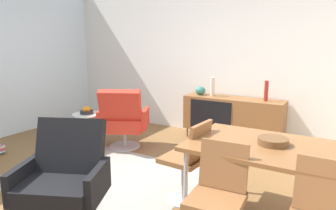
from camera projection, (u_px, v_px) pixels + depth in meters
The scene contains 15 objects.
ground_plane at pixel (133, 194), 3.34m from camera, with size 8.32×8.32×0.00m, color brown.
wall_back at pixel (224, 54), 5.24m from camera, with size 6.80×0.12×2.80m, color white.
sideboard at pixel (233, 115), 5.03m from camera, with size 1.60×0.45×0.72m.
vase_cobalt at pixel (213, 87), 5.13m from camera, with size 0.08×0.08×0.31m.
vase_sculptural_dark at pixel (200, 91), 5.25m from camera, with size 0.17×0.17×0.14m.
vase_ceramic_small at pixel (266, 91), 4.69m from camera, with size 0.06×0.06×0.31m.
dining_table at pixel (283, 153), 2.60m from camera, with size 1.60×0.90×0.74m.
wooden_bowl_on_table at pixel (273, 141), 2.67m from camera, with size 0.26×0.26×0.06m, color brown.
dining_chair_front_left at pixel (218, 195), 2.35m from camera, with size 0.43×0.45×0.86m.
dining_chair_near_window at pixel (188, 158), 3.09m from camera, with size 0.45×0.43×0.86m.
lounge_chair_red at pixel (123, 119), 4.67m from camera, with size 0.87×0.86×0.95m.
armchair_black_shell at pixel (64, 177), 2.67m from camera, with size 0.86×0.84×0.95m.
side_table_round at pixel (87, 126), 4.81m from camera, with size 0.44×0.44×0.52m.
fruit_bowl at pixel (87, 111), 4.76m from camera, with size 0.20×0.20×0.11m.
area_rug at pixel (103, 176), 3.76m from camera, with size 2.20×1.70×0.01m, color gray.
Camera 1 is at (1.89, -2.45, 1.62)m, focal length 33.07 mm.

